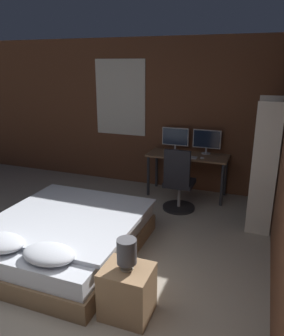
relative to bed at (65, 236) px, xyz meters
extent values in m
cube|color=brown|center=(0.47, 2.74, 1.11)|extent=(12.00, 0.06, 2.70)
cube|color=silver|center=(-0.45, 2.70, 1.40)|extent=(1.00, 0.01, 1.39)
cube|color=black|center=(-0.45, 2.70, 1.40)|extent=(0.92, 0.01, 1.31)
cube|color=#846647|center=(0.00, 0.02, -0.13)|extent=(1.66, 1.97, 0.22)
cube|color=silver|center=(0.00, 0.02, 0.08)|extent=(1.60, 1.91, 0.20)
cube|color=silver|center=(0.00, 0.13, 0.21)|extent=(1.70, 1.65, 0.05)
ellipsoid|color=silver|center=(-0.30, -0.72, 0.25)|extent=(0.55, 0.38, 0.13)
ellipsoid|color=silver|center=(0.30, -0.72, 0.25)|extent=(0.55, 0.38, 0.13)
cube|color=#997551|center=(1.11, -0.68, 0.01)|extent=(0.45, 0.39, 0.49)
cylinder|color=gray|center=(1.11, -0.68, 0.26)|extent=(0.12, 0.12, 0.01)
cylinder|color=gray|center=(1.11, -0.68, 0.29)|extent=(0.02, 0.02, 0.05)
cylinder|color=#4C4C51|center=(1.11, -0.68, 0.43)|extent=(0.18, 0.18, 0.23)
cube|color=#846042|center=(0.95, 2.38, 0.50)|extent=(1.38, 0.57, 0.03)
cylinder|color=#2D2D33|center=(0.31, 2.15, 0.12)|extent=(0.05, 0.05, 0.72)
cylinder|color=#2D2D33|center=(1.59, 2.15, 0.12)|extent=(0.05, 0.05, 0.72)
cylinder|color=#2D2D33|center=(0.31, 2.62, 0.12)|extent=(0.05, 0.05, 0.72)
cylinder|color=#2D2D33|center=(1.59, 2.62, 0.12)|extent=(0.05, 0.05, 0.72)
cylinder|color=#B7B7BC|center=(0.67, 2.57, 0.52)|extent=(0.16, 0.16, 0.01)
cylinder|color=#B7B7BC|center=(0.67, 2.57, 0.57)|extent=(0.03, 0.03, 0.09)
cube|color=#B7B7BC|center=(0.67, 2.57, 0.77)|extent=(0.48, 0.03, 0.32)
cube|color=#192338|center=(0.67, 2.55, 0.77)|extent=(0.45, 0.00, 0.29)
cylinder|color=#B7B7BC|center=(1.23, 2.57, 0.52)|extent=(0.16, 0.16, 0.01)
cylinder|color=#B7B7BC|center=(1.23, 2.57, 0.57)|extent=(0.03, 0.03, 0.09)
cube|color=#B7B7BC|center=(1.23, 2.57, 0.77)|extent=(0.48, 0.03, 0.32)
cube|color=#192338|center=(1.23, 2.55, 0.77)|extent=(0.45, 0.00, 0.29)
cube|color=#B7B7BC|center=(0.95, 2.20, 0.52)|extent=(0.38, 0.13, 0.02)
ellipsoid|color=#B7B7BC|center=(1.23, 2.20, 0.53)|extent=(0.07, 0.05, 0.04)
cylinder|color=black|center=(0.97, 1.78, -0.22)|extent=(0.52, 0.52, 0.04)
cylinder|color=gray|center=(0.97, 1.78, -0.01)|extent=(0.05, 0.05, 0.37)
cube|color=black|center=(0.97, 1.78, 0.21)|extent=(0.45, 0.45, 0.07)
cube|color=black|center=(0.97, 1.58, 0.52)|extent=(0.40, 0.05, 0.55)
cube|color=beige|center=(2.19, 1.35, 0.67)|extent=(0.33, 0.02, 1.81)
cube|color=beige|center=(2.19, 2.18, 0.67)|extent=(0.33, 0.02, 1.81)
cube|color=beige|center=(2.19, 1.77, 0.40)|extent=(0.33, 0.81, 0.02)
cube|color=beige|center=(2.19, 1.77, 0.88)|extent=(0.33, 0.81, 0.02)
cube|color=beige|center=(2.19, 1.77, 1.36)|extent=(0.33, 0.81, 0.02)
cube|color=#337042|center=(2.19, 1.39, 0.50)|extent=(0.27, 0.03, 0.19)
cube|color=teal|center=(2.19, 1.44, 0.52)|extent=(0.27, 0.04, 0.23)
cube|color=gold|center=(2.19, 1.49, 0.51)|extent=(0.27, 0.04, 0.20)
cube|color=#337042|center=(2.19, 1.53, 0.51)|extent=(0.27, 0.03, 0.21)
cube|color=#337042|center=(2.19, 1.57, 0.50)|extent=(0.27, 0.03, 0.19)
cube|color=#7A387F|center=(2.19, 1.40, 1.02)|extent=(0.27, 0.04, 0.25)
cube|color=teal|center=(2.19, 1.44, 1.01)|extent=(0.27, 0.02, 0.23)
cube|color=gold|center=(2.19, 1.46, 1.01)|extent=(0.27, 0.02, 0.23)
cube|color=#B2332D|center=(2.19, 1.51, 1.01)|extent=(0.27, 0.03, 0.23)
cube|color=#28282D|center=(2.19, 1.55, 1.01)|extent=(0.27, 0.03, 0.23)
cube|color=gold|center=(2.19, 1.60, 1.00)|extent=(0.27, 0.04, 0.21)
camera|label=1|loc=(2.13, -3.00, 2.02)|focal=35.00mm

